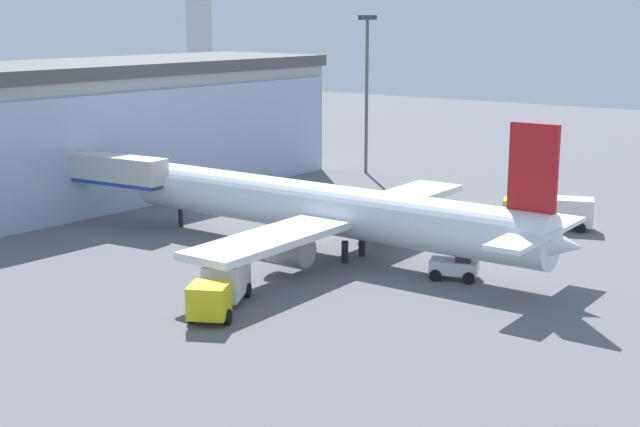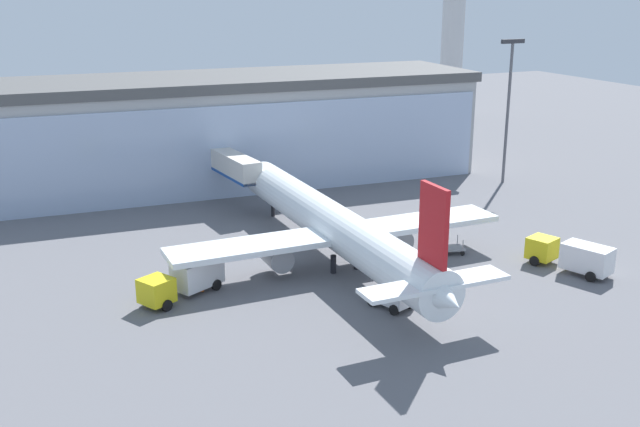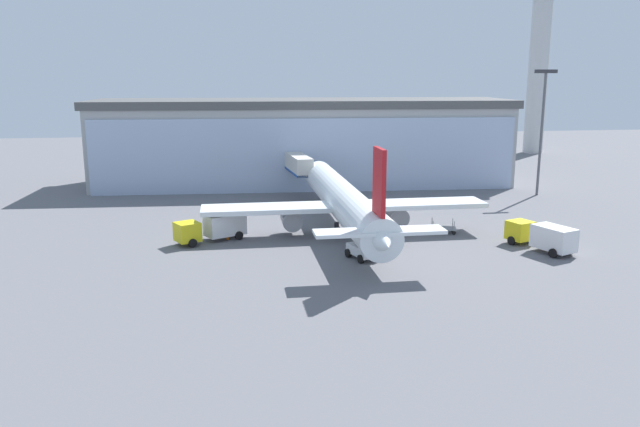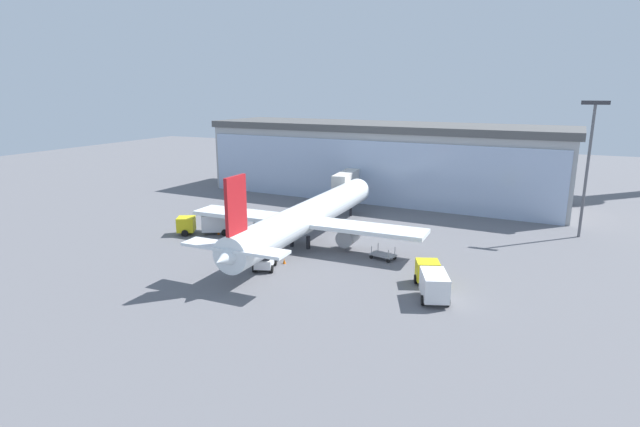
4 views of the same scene
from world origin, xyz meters
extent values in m
plane|color=slate|center=(0.00, 0.00, 0.00)|extent=(240.00, 240.00, 0.00)
cube|color=#A5A5A5|center=(0.00, 36.34, 5.96)|extent=(63.70, 19.50, 11.92)
cube|color=#A9BBD8|center=(-0.46, 28.20, 5.36)|extent=(61.57, 3.75, 10.73)
cube|color=#505050|center=(0.00, 36.34, 12.52)|extent=(64.98, 19.89, 1.20)
cube|color=beige|center=(-2.27, 24.98, 4.78)|extent=(3.19, 11.42, 2.40)
cube|color=#194799|center=(-2.27, 24.98, 3.73)|extent=(3.23, 11.43, 0.30)
cylinder|color=#4C4C51|center=(-2.65, 29.19, 1.79)|extent=(0.70, 0.70, 3.58)
cylinder|color=silver|center=(55.32, 68.39, 17.79)|extent=(4.19, 4.19, 35.59)
cylinder|color=#59595E|center=(31.81, 21.05, 8.51)|extent=(0.36, 0.36, 17.03)
cube|color=#333338|center=(31.81, 21.05, 17.28)|extent=(3.20, 0.40, 0.50)
cylinder|color=white|center=(0.36, 4.63, 3.48)|extent=(3.79, 35.51, 3.75)
cone|color=white|center=(0.38, 22.38, 3.48)|extent=(3.75, 3.00, 3.75)
cone|color=white|center=(0.34, -13.12, 3.48)|extent=(3.38, 4.00, 3.38)
cube|color=white|center=(0.36, 2.85, 3.10)|extent=(30.38, 4.24, 0.50)
cube|color=white|center=(0.34, -12.12, 4.04)|extent=(11.00, 2.41, 0.30)
cube|color=red|center=(0.34, -11.62, 8.14)|extent=(0.36, 3.20, 5.58)
cylinder|color=gray|center=(-5.41, 3.36, 1.75)|extent=(2.10, 3.20, 2.10)
cylinder|color=gray|center=(6.13, 3.35, 1.75)|extent=(2.10, 3.20, 2.10)
cylinder|color=black|center=(-0.77, 1.85, 0.80)|extent=(0.50, 0.50, 1.60)
cylinder|color=black|center=(1.49, 1.85, 0.80)|extent=(0.50, 0.50, 1.60)
cylinder|color=black|center=(0.38, 19.38, 0.80)|extent=(0.40, 0.40, 1.60)
cube|color=yellow|center=(-16.14, 0.92, 1.40)|extent=(2.97, 2.97, 1.90)
cube|color=white|center=(-12.41, 2.86, 1.55)|extent=(4.56, 3.79, 2.20)
cylinder|color=black|center=(-15.63, -0.05, 0.45)|extent=(0.94, 0.68, 0.90)
cylinder|color=black|center=(-16.64, 1.90, 0.45)|extent=(0.94, 0.68, 0.90)
cylinder|color=black|center=(-11.01, 2.34, 0.45)|extent=(0.94, 0.68, 0.90)
cylinder|color=black|center=(-12.03, 4.29, 0.45)|extent=(0.94, 0.68, 0.90)
cube|color=yellow|center=(17.15, -3.54, 1.40)|extent=(2.83, 2.83, 1.90)
cube|color=white|center=(18.62, -7.47, 1.55)|extent=(3.46, 4.52, 2.20)
cylinder|color=black|center=(16.12, -3.92, 0.45)|extent=(0.60, 0.95, 0.90)
cylinder|color=black|center=(18.18, -3.15, 0.45)|extent=(0.60, 0.95, 0.90)
cylinder|color=black|center=(17.94, -8.79, 0.45)|extent=(0.60, 0.95, 0.90)
cylinder|color=black|center=(20.00, -8.02, 0.45)|extent=(0.60, 0.95, 0.90)
cube|color=gray|center=(10.93, 1.85, 0.52)|extent=(3.11, 2.24, 0.16)
cylinder|color=black|center=(9.67, 1.42, 0.22)|extent=(0.46, 0.22, 0.44)
cylinder|color=gray|center=(9.67, 1.42, 1.05)|extent=(0.08, 0.08, 0.90)
cylinder|color=black|center=(10.02, 2.82, 0.22)|extent=(0.46, 0.22, 0.44)
cylinder|color=gray|center=(10.02, 2.82, 1.05)|extent=(0.08, 0.08, 0.90)
cylinder|color=black|center=(11.84, 0.87, 0.22)|extent=(0.46, 0.22, 0.44)
cylinder|color=gray|center=(11.84, 0.87, 1.05)|extent=(0.08, 0.08, 0.90)
cylinder|color=black|center=(12.20, 2.27, 0.22)|extent=(0.46, 0.22, 0.44)
cylinder|color=gray|center=(12.20, 2.27, 1.05)|extent=(0.08, 0.08, 0.90)
cube|color=silver|center=(0.24, -6.41, 0.85)|extent=(2.77, 3.62, 0.90)
cube|color=#26262B|center=(0.45, -7.01, 1.80)|extent=(1.65, 1.41, 1.00)
cylinder|color=black|center=(-0.99, -5.65, 0.40)|extent=(0.60, 0.87, 0.80)
cylinder|color=black|center=(0.71, -5.05, 0.40)|extent=(0.60, 0.87, 0.80)
cylinder|color=black|center=(-0.24, -7.76, 0.40)|extent=(0.60, 0.87, 0.80)
cylinder|color=black|center=(1.46, -7.16, 0.40)|extent=(0.60, 0.87, 0.80)
cone|color=orange|center=(1.38, -4.13, 0.28)|extent=(0.36, 0.36, 0.55)
cone|color=orange|center=(-12.17, 2.59, 0.28)|extent=(0.36, 0.36, 0.55)
camera|label=1|loc=(-52.22, -32.90, 17.45)|focal=50.00mm
camera|label=2|loc=(-26.47, -52.33, 23.74)|focal=42.00mm
camera|label=3|loc=(-12.10, -60.97, 16.68)|focal=35.00mm
camera|label=4|loc=(26.48, -50.41, 18.63)|focal=28.00mm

